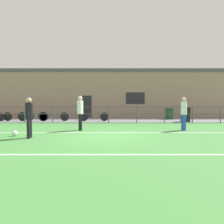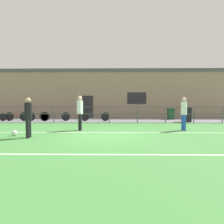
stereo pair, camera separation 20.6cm
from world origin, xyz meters
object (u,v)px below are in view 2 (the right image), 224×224
object	(u,v)px
bicycle_parked_3	(20,116)
trash_bin_0	(171,114)
player_winger	(184,112)
player_striker	(80,111)
bicycle_parked_1	(34,116)
player_goalkeeper	(28,115)
bicycle_parked_2	(95,116)
trash_bin_1	(187,115)
soccer_ball_match	(14,133)
bicycle_parked_0	(56,116)

from	to	relation	value
bicycle_parked_3	trash_bin_0	size ratio (longest dim) A/B	2.54
player_winger	bicycle_parked_3	world-z (taller)	player_winger
player_striker	bicycle_parked_1	world-z (taller)	player_striker
player_winger	bicycle_parked_1	distance (m)	11.18
player_goalkeeper	player_striker	distance (m)	2.87
player_winger	bicycle_parked_2	distance (m)	7.31
trash_bin_1	player_striker	bearing A→B (deg)	-147.21
bicycle_parked_2	bicycle_parked_3	world-z (taller)	bicycle_parked_3
soccer_ball_match	trash_bin_0	distance (m)	12.54
player_striker	bicycle_parked_2	size ratio (longest dim) A/B	0.80
player_goalkeeper	bicycle_parked_3	world-z (taller)	player_goalkeeper
bicycle_parked_0	trash_bin_1	distance (m)	9.94
bicycle_parked_1	player_goalkeeper	bearing A→B (deg)	-69.42
player_goalkeeper	player_striker	size ratio (longest dim) A/B	0.92
trash_bin_1	bicycle_parked_3	bearing A→B (deg)	177.16
trash_bin_1	player_winger	bearing A→B (deg)	-110.84
bicycle_parked_0	bicycle_parked_1	size ratio (longest dim) A/B	1.00
player_goalkeeper	bicycle_parked_3	size ratio (longest dim) A/B	0.69
player_winger	bicycle_parked_0	distance (m)	9.71
player_goalkeeper	soccer_ball_match	bearing A→B (deg)	53.39
bicycle_parked_3	bicycle_parked_1	bearing A→B (deg)	-0.00
bicycle_parked_3	trash_bin_0	bearing A→B (deg)	7.62
soccer_ball_match	bicycle_parked_0	distance (m)	7.02
bicycle_parked_0	trash_bin_1	world-z (taller)	trash_bin_1
bicycle_parked_2	trash_bin_1	size ratio (longest dim) A/B	2.13
bicycle_parked_1	trash_bin_0	size ratio (longest dim) A/B	2.41
player_goalkeeper	trash_bin_0	bearing A→B (deg)	-48.23
bicycle_parked_1	player_striker	bearing A→B (deg)	-49.01
player_winger	soccer_ball_match	xyz separation A→B (m)	(-7.89, -1.80, -0.86)
bicycle_parked_0	bicycle_parked_2	size ratio (longest dim) A/B	1.00
trash_bin_0	bicycle_parked_0	bearing A→B (deg)	-170.16
player_goalkeeper	player_winger	world-z (taller)	player_winger
soccer_ball_match	bicycle_parked_3	distance (m)	7.65
player_winger	player_goalkeeper	bearing A→B (deg)	107.17
soccer_ball_match	bicycle_parked_2	size ratio (longest dim) A/B	0.10
bicycle_parked_3	trash_bin_1	size ratio (longest dim) A/B	2.25
soccer_ball_match	trash_bin_0	world-z (taller)	trash_bin_0
player_goalkeeper	bicycle_parked_0	size ratio (longest dim) A/B	0.73
bicycle_parked_3	player_goalkeeper	bearing A→B (deg)	-62.61
bicycle_parked_1	soccer_ball_match	bearing A→B (deg)	-74.23
player_goalkeeper	trash_bin_1	world-z (taller)	player_goalkeeper
bicycle_parked_0	trash_bin_0	xyz separation A→B (m)	(9.36, 1.62, 0.13)
trash_bin_0	soccer_ball_match	bearing A→B (deg)	-136.43
bicycle_parked_2	trash_bin_1	distance (m)	6.87
trash_bin_0	bicycle_parked_2	bearing A→B (deg)	-165.51
player_striker	trash_bin_1	xyz separation A→B (m)	(7.10, 4.57, -0.46)
trash_bin_0	trash_bin_1	distance (m)	2.32
bicycle_parked_1	player_winger	bearing A→B (deg)	-27.84
bicycle_parked_1	trash_bin_1	distance (m)	11.63
player_winger	bicycle_parked_0	world-z (taller)	player_winger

